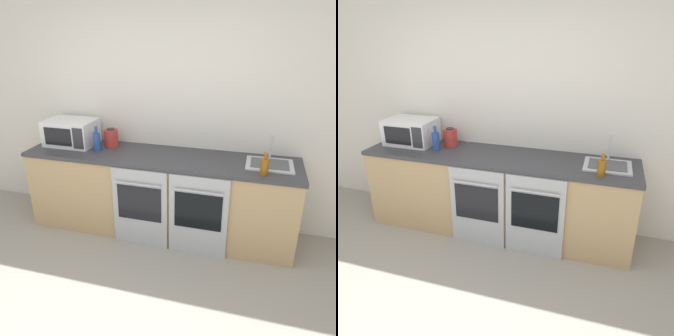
% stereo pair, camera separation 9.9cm
% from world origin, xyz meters
% --- Properties ---
extents(wall_back, '(10.00, 0.06, 2.60)m').
position_xyz_m(wall_back, '(0.00, 1.96, 1.30)').
color(wall_back, silver).
rests_on(wall_back, ground_plane).
extents(counter_back, '(2.85, 0.67, 0.89)m').
position_xyz_m(counter_back, '(0.00, 1.61, 0.45)').
color(counter_back, tan).
rests_on(counter_back, ground_plane).
extents(oven_left, '(0.57, 0.06, 0.85)m').
position_xyz_m(oven_left, '(-0.10, 1.27, 0.43)').
color(oven_left, '#A8AAAF').
rests_on(oven_left, ground_plane).
extents(oven_right, '(0.57, 0.06, 0.85)m').
position_xyz_m(oven_right, '(0.49, 1.27, 0.43)').
color(oven_right, '#A8AAAF').
rests_on(oven_right, ground_plane).
extents(microwave, '(0.54, 0.40, 0.28)m').
position_xyz_m(microwave, '(-1.05, 1.69, 1.03)').
color(microwave, silver).
rests_on(microwave, counter_back).
extents(bottle_amber, '(0.07, 0.07, 0.21)m').
position_xyz_m(bottle_amber, '(1.05, 1.39, 0.97)').
color(bottle_amber, '#8C5114').
rests_on(bottle_amber, counter_back).
extents(bottle_blue, '(0.08, 0.08, 0.27)m').
position_xyz_m(bottle_blue, '(-0.68, 1.57, 0.99)').
color(bottle_blue, '#234793').
rests_on(bottle_blue, counter_back).
extents(kettle, '(0.15, 0.15, 0.20)m').
position_xyz_m(kettle, '(-0.59, 1.74, 0.98)').
color(kettle, '#B2332D').
rests_on(kettle, counter_back).
extents(sink, '(0.44, 0.37, 0.27)m').
position_xyz_m(sink, '(1.10, 1.63, 0.90)').
color(sink, '#B7BABF').
rests_on(sink, counter_back).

